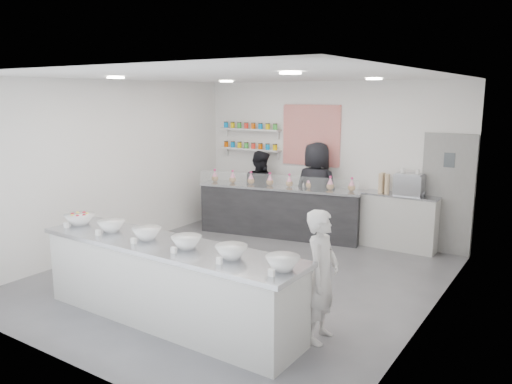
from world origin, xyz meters
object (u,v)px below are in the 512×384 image
(prep_counter, at_px, (168,283))
(staff_right, at_px, (316,190))
(back_bar, at_px, (279,211))
(woman_prep, at_px, (322,276))
(espresso_machine, at_px, (409,185))
(staff_left, at_px, (260,190))
(espresso_ledge, at_px, (399,222))

(prep_counter, height_order, staff_right, staff_right)
(back_bar, height_order, staff_right, staff_right)
(back_bar, xyz_separation_m, woman_prep, (2.56, -3.40, 0.26))
(prep_counter, height_order, espresso_machine, espresso_machine)
(woman_prep, distance_m, staff_left, 4.88)
(espresso_ledge, relative_size, staff_left, 0.83)
(espresso_machine, xyz_separation_m, woman_prep, (0.19, -3.87, -0.43))
(prep_counter, xyz_separation_m, woman_prep, (1.77, 0.60, 0.26))
(espresso_ledge, xyz_separation_m, staff_right, (-1.58, -0.18, 0.43))
(woman_prep, xyz_separation_m, staff_left, (-3.19, 3.69, 0.05))
(prep_counter, xyz_separation_m, staff_right, (-0.14, 4.29, 0.44))
(staff_left, bearing_deg, back_bar, 162.83)
(woman_prep, xyz_separation_m, staff_right, (-1.91, 3.69, 0.17))
(staff_right, bearing_deg, woman_prep, 118.29)
(prep_counter, height_order, espresso_ledge, espresso_ledge)
(espresso_ledge, xyz_separation_m, woman_prep, (0.33, -3.87, 0.26))
(woman_prep, height_order, staff_left, staff_left)
(espresso_machine, xyz_separation_m, staff_left, (-3.01, -0.18, -0.38))
(staff_right, bearing_deg, staff_left, 0.91)
(back_bar, distance_m, woman_prep, 4.26)
(espresso_machine, bearing_deg, espresso_ledge, 180.00)
(espresso_machine, xyz_separation_m, staff_right, (-1.72, -0.18, -0.25))
(espresso_ledge, distance_m, staff_right, 1.65)
(back_bar, bearing_deg, espresso_ledge, 0.45)
(back_bar, bearing_deg, prep_counter, -90.30)
(espresso_machine, height_order, staff_right, staff_right)
(prep_counter, relative_size, staff_left, 2.25)
(espresso_ledge, bearing_deg, back_bar, -168.17)
(espresso_machine, height_order, woman_prep, woman_prep)
(espresso_ledge, bearing_deg, prep_counter, -107.87)
(back_bar, relative_size, woman_prep, 2.11)
(back_bar, distance_m, staff_right, 0.83)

